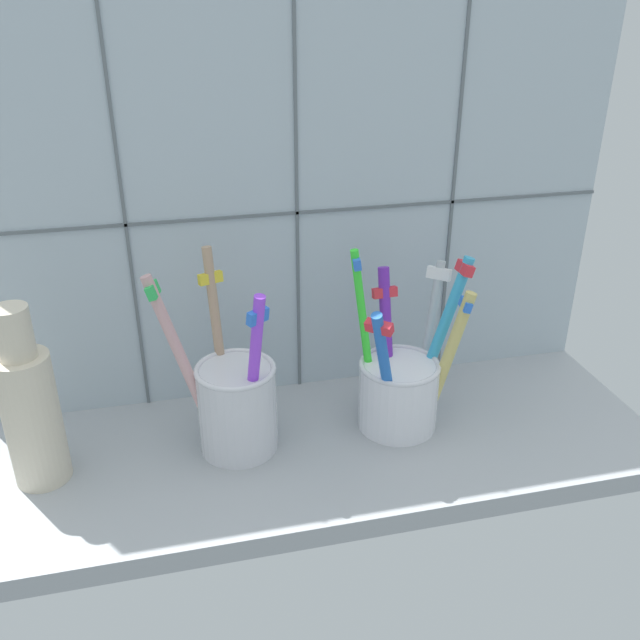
# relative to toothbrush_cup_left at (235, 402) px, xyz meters

# --- Properties ---
(counter_slab) EXTENTS (0.64, 0.22, 0.02)m
(counter_slab) POSITION_rel_toothbrush_cup_left_xyz_m (0.08, -0.01, -0.06)
(counter_slab) COLOR #9EA3A8
(counter_slab) RESTS_ON ground
(tile_wall_back) EXTENTS (0.64, 0.02, 0.45)m
(tile_wall_back) POSITION_rel_toothbrush_cup_left_xyz_m (0.08, 0.11, 0.16)
(tile_wall_back) COLOR #B2C1CC
(tile_wall_back) RESTS_ON ground
(toothbrush_cup_left) EXTENTS (0.11, 0.09, 0.18)m
(toothbrush_cup_left) POSITION_rel_toothbrush_cup_left_xyz_m (0.00, 0.00, 0.00)
(toothbrush_cup_left) COLOR silver
(toothbrush_cup_left) RESTS_ON counter_slab
(toothbrush_cup_right) EXTENTS (0.12, 0.10, 0.18)m
(toothbrush_cup_right) POSITION_rel_toothbrush_cup_left_xyz_m (0.16, 0.00, -0.00)
(toothbrush_cup_right) COLOR white
(toothbrush_cup_right) RESTS_ON counter_slab
(ceramic_vase) EXTENTS (0.05, 0.05, 0.17)m
(ceramic_vase) POSITION_rel_toothbrush_cup_left_xyz_m (-0.17, -0.01, 0.02)
(ceramic_vase) COLOR beige
(ceramic_vase) RESTS_ON counter_slab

